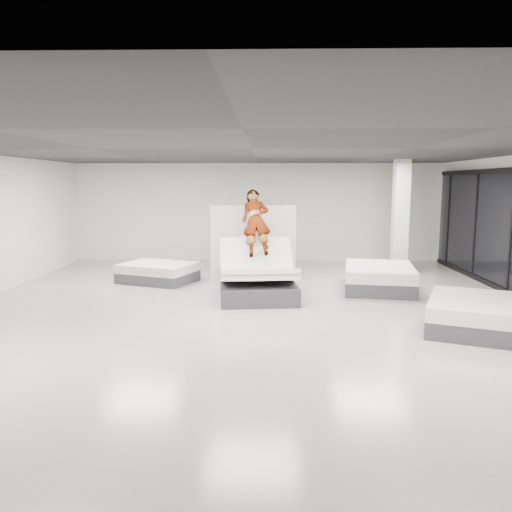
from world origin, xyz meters
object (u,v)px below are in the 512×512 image
hero_bed (257,279)px  divider_panel (253,244)px  column (400,218)px  flat_bed_left_far (158,273)px  flat_bed_right_far (379,278)px  flat_bed_right_near (475,314)px  person (256,235)px  remote (267,247)px

hero_bed → divider_panel: size_ratio=1.07×
divider_panel → column: (4.06, 1.24, 0.60)m
flat_bed_left_far → flat_bed_right_far: bearing=-8.3°
flat_bed_right_far → flat_bed_right_near: (0.95, -3.32, -0.02)m
hero_bed → column: 5.06m
flat_bed_right_near → flat_bed_left_far: (-6.51, 4.13, -0.03)m
person → divider_panel: 1.43m
flat_bed_left_far → column: size_ratio=0.67×
divider_panel → flat_bed_right_far: (3.07, -0.80, -0.71)m
column → flat_bed_left_far: bearing=-169.4°
flat_bed_right_near → flat_bed_left_far: bearing=147.6°
hero_bed → remote: 0.76m
column → hero_bed: bearing=-143.0°
flat_bed_right_far → column: (0.99, 2.04, 1.31)m
person → divider_panel: (-0.10, 1.38, -0.37)m
hero_bed → flat_bed_left_far: size_ratio=1.09×
person → flat_bed_right_near: person is taller
person → flat_bed_left_far: 3.15m
flat_bed_right_near → column: (0.05, 5.36, 1.33)m
flat_bed_right_far → flat_bed_left_far: size_ratio=1.09×
remote → flat_bed_left_far: remote is taller
flat_bed_left_far → person: bearing=-28.3°
flat_bed_right_far → column: 2.62m
hero_bed → flat_bed_right_near: 4.57m
hero_bed → flat_bed_left_far: 3.15m
flat_bed_left_far → divider_panel: bearing=-0.4°
divider_panel → column: column is taller
person → column: (3.96, 2.63, 0.23)m
remote → flat_bed_right_near: remote is taller
flat_bed_right_far → column: bearing=64.1°
hero_bed → remote: bearing=1.2°
column → flat_bed_right_far: bearing=-115.9°
flat_bed_right_near → flat_bed_left_far: 7.71m
remote → flat_bed_left_far: bearing=143.0°
flat_bed_left_far → column: column is taller
divider_panel → flat_bed_right_near: size_ratio=0.91×
person → column: size_ratio=0.55×
column → remote: bearing=-141.5°
divider_panel → person: bearing=-93.6°
flat_bed_right_far → person: bearing=-168.9°
remote → divider_panel: (-0.35, 1.71, -0.15)m
remote → flat_bed_right_far: remote is taller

